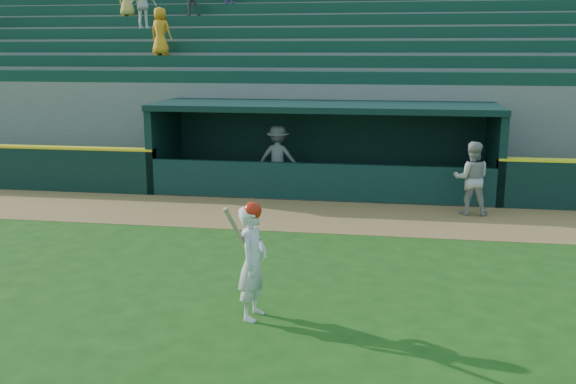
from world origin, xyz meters
name	(u,v)px	position (x,y,z in m)	size (l,w,h in m)	color
ground	(272,289)	(0.00, 0.00, 0.00)	(120.00, 120.00, 0.00)	#1B4411
warning_track	(310,215)	(0.00, 4.90, 0.01)	(40.00, 3.00, 0.01)	olive
dugout_player_front	(471,178)	(3.78, 5.65, 0.89)	(0.86, 0.67, 1.77)	#A0A09B
dugout_player_inside	(278,157)	(-1.29, 7.78, 0.91)	(1.18, 0.68, 1.82)	#969691
dugout	(325,142)	(0.00, 8.00, 1.36)	(9.40, 2.80, 2.46)	#63635F
stands	(339,94)	(-0.01, 12.57, 2.39)	(34.50, 6.25, 7.08)	slate
batter_at_plate	(253,260)	(-0.06, -1.19, 0.89)	(0.57, 0.79, 1.78)	silver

